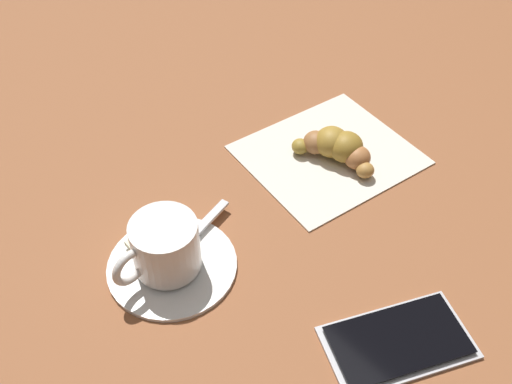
{
  "coord_description": "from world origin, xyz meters",
  "views": [
    {
      "loc": [
        -0.3,
        -0.33,
        0.48
      ],
      "look_at": [
        0.01,
        0.01,
        0.02
      ],
      "focal_mm": 41.64,
      "sensor_mm": 36.0,
      "label": 1
    }
  ],
  "objects_px": {
    "espresso_cup": "(161,244)",
    "croissant": "(337,147)",
    "saucer": "(169,261)",
    "teaspoon": "(174,254)",
    "cell_phone": "(398,341)",
    "napkin": "(328,154)",
    "sugar_packet": "(153,236)"
  },
  "relations": [
    {
      "from": "espresso_cup",
      "to": "croissant",
      "type": "height_order",
      "value": "espresso_cup"
    },
    {
      "from": "saucer",
      "to": "teaspoon",
      "type": "height_order",
      "value": "teaspoon"
    },
    {
      "from": "teaspoon",
      "to": "cell_phone",
      "type": "height_order",
      "value": "teaspoon"
    },
    {
      "from": "croissant",
      "to": "cell_phone",
      "type": "relative_size",
      "value": 0.71
    },
    {
      "from": "espresso_cup",
      "to": "croissant",
      "type": "relative_size",
      "value": 0.87
    },
    {
      "from": "napkin",
      "to": "cell_phone",
      "type": "xyz_separation_m",
      "value": [
        -0.14,
        -0.22,
        0.0
      ]
    },
    {
      "from": "espresso_cup",
      "to": "teaspoon",
      "type": "xyz_separation_m",
      "value": [
        0.01,
        -0.0,
        -0.03
      ]
    },
    {
      "from": "saucer",
      "to": "napkin",
      "type": "bearing_deg",
      "value": 1.02
    },
    {
      "from": "espresso_cup",
      "to": "teaspoon",
      "type": "bearing_deg",
      "value": -2.06
    },
    {
      "from": "croissant",
      "to": "cell_phone",
      "type": "distance_m",
      "value": 0.25
    },
    {
      "from": "cell_phone",
      "to": "croissant",
      "type": "bearing_deg",
      "value": 54.95
    },
    {
      "from": "saucer",
      "to": "cell_phone",
      "type": "relative_size",
      "value": 0.87
    },
    {
      "from": "espresso_cup",
      "to": "croissant",
      "type": "bearing_deg",
      "value": -1.36
    },
    {
      "from": "teaspoon",
      "to": "cell_phone",
      "type": "distance_m",
      "value": 0.23
    },
    {
      "from": "espresso_cup",
      "to": "croissant",
      "type": "distance_m",
      "value": 0.25
    },
    {
      "from": "espresso_cup",
      "to": "sugar_packet",
      "type": "distance_m",
      "value": 0.04
    },
    {
      "from": "espresso_cup",
      "to": "teaspoon",
      "type": "height_order",
      "value": "espresso_cup"
    },
    {
      "from": "cell_phone",
      "to": "saucer",
      "type": "bearing_deg",
      "value": 114.86
    },
    {
      "from": "espresso_cup",
      "to": "cell_phone",
      "type": "relative_size",
      "value": 0.62
    },
    {
      "from": "espresso_cup",
      "to": "teaspoon",
      "type": "relative_size",
      "value": 0.71
    },
    {
      "from": "teaspoon",
      "to": "sugar_packet",
      "type": "bearing_deg",
      "value": 92.19
    },
    {
      "from": "sugar_packet",
      "to": "cell_phone",
      "type": "xyz_separation_m",
      "value": [
        0.09,
        -0.25,
        -0.01
      ]
    },
    {
      "from": "teaspoon",
      "to": "espresso_cup",
      "type": "bearing_deg",
      "value": 177.94
    },
    {
      "from": "espresso_cup",
      "to": "napkin",
      "type": "xyz_separation_m",
      "value": [
        0.25,
        0.0,
        -0.04
      ]
    },
    {
      "from": "saucer",
      "to": "napkin",
      "type": "relative_size",
      "value": 0.68
    },
    {
      "from": "saucer",
      "to": "croissant",
      "type": "relative_size",
      "value": 1.21
    },
    {
      "from": "saucer",
      "to": "sugar_packet",
      "type": "bearing_deg",
      "value": 81.31
    },
    {
      "from": "teaspoon",
      "to": "croissant",
      "type": "distance_m",
      "value": 0.24
    },
    {
      "from": "croissant",
      "to": "saucer",
      "type": "bearing_deg",
      "value": 178.49
    },
    {
      "from": "saucer",
      "to": "espresso_cup",
      "type": "bearing_deg",
      "value": -174.66
    },
    {
      "from": "saucer",
      "to": "croissant",
      "type": "xyz_separation_m",
      "value": [
        0.25,
        -0.01,
        0.01
      ]
    },
    {
      "from": "saucer",
      "to": "cell_phone",
      "type": "bearing_deg",
      "value": -65.14
    }
  ]
}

